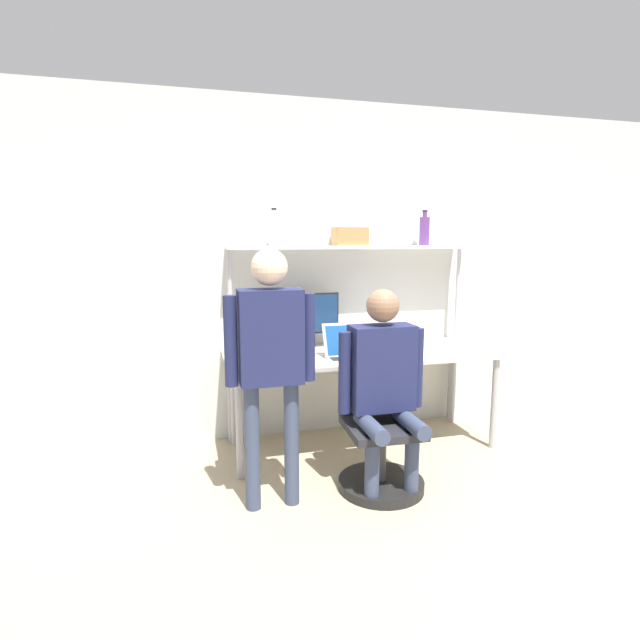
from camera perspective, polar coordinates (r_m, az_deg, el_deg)
The scene contains 13 objects.
ground_plane at distance 3.76m, azimuth 6.76°, elevation -16.27°, with size 12.00×12.00×0.00m, color tan.
wall_back at distance 4.19m, azimuth 2.85°, elevation 5.56°, with size 8.00×0.06×2.70m.
desk at distance 3.89m, azimuth 4.69°, elevation -4.58°, with size 2.08×0.78×0.75m.
shelf_unit at distance 4.03m, azimuth 3.58°, elevation 5.59°, with size 1.98×0.25×1.56m.
monitor at distance 3.92m, azimuth -2.47°, elevation 0.35°, with size 0.66×0.18×0.44m.
laptop at distance 3.68m, azimuth 3.12°, elevation -3.25°, with size 0.34×0.26×0.25m.
cell_phone at distance 3.80m, azimuth 7.05°, elevation -3.91°, with size 0.07×0.15×0.01m.
office_chair at distance 3.39m, azimuth 6.82°, elevation -14.20°, with size 0.56×0.56×0.89m.
person_seated at distance 3.18m, azimuth 7.28°, elevation -6.30°, with size 0.57×0.46×1.31m.
person_standing at distance 2.92m, azimuth -5.67°, elevation -3.22°, with size 0.53×0.21×1.56m.
bottle_clear at distance 3.87m, azimuth -5.25°, elevation 10.22°, with size 0.08×0.08×0.28m.
bottle_purple at distance 4.27m, azimuth 11.84°, elevation 9.98°, with size 0.08×0.08×0.29m.
storage_box at distance 4.02m, azimuth 3.43°, elevation 9.50°, with size 0.25×0.20×0.14m.
Camera 1 is at (-1.30, -3.14, 1.60)m, focal length 28.00 mm.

